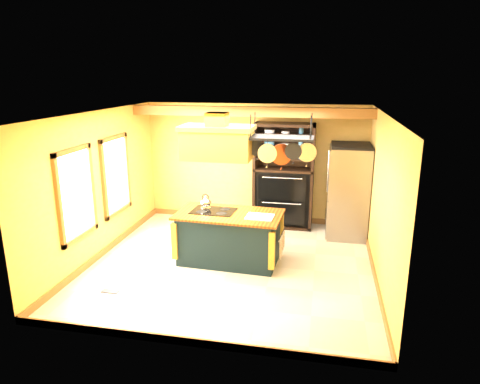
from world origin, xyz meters
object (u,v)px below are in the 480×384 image
(kitchen_island, at_px, (229,237))
(range_hood, at_px, (217,141))
(pot_rack, at_px, (281,144))
(refrigerator, at_px, (348,193))
(hutch, at_px, (283,187))

(kitchen_island, relative_size, range_hood, 1.54)
(pot_rack, bearing_deg, kitchen_island, -179.27)
(range_hood, bearing_deg, kitchen_island, 0.24)
(refrigerator, xyz_separation_m, hutch, (-1.38, 0.35, -0.04))
(kitchen_island, xyz_separation_m, range_hood, (-0.20, -0.00, 1.75))
(refrigerator, height_order, hutch, hutch)
(refrigerator, distance_m, hutch, 1.42)
(pot_rack, height_order, hutch, pot_rack)
(refrigerator, bearing_deg, kitchen_island, -140.36)
(refrigerator, bearing_deg, pot_rack, -125.04)
(range_hood, xyz_separation_m, hutch, (0.96, 2.13, -1.33))
(kitchen_island, height_order, pot_rack, pot_rack)
(range_hood, relative_size, pot_rack, 1.08)
(range_hood, bearing_deg, hutch, 65.66)
(hutch, bearing_deg, pot_rack, -86.13)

